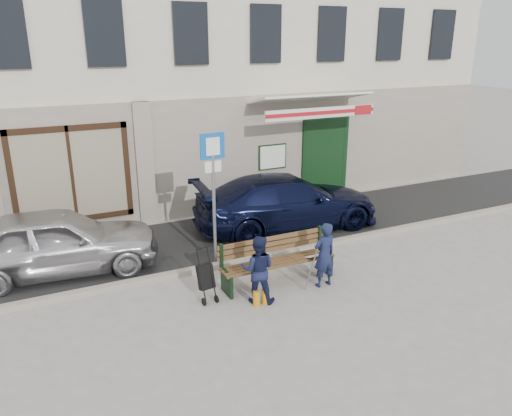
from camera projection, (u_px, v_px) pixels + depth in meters
ground at (282, 291)px, 9.77m from camera, size 80.00×80.00×0.00m
asphalt_lane at (223, 237)px, 12.41m from camera, size 60.00×3.20×0.01m
curb at (250, 259)px, 11.03m from camera, size 60.00×0.18×0.12m
building at (154, 29)px, 15.38m from camera, size 20.00×8.27×10.00m
car_silver at (56, 242)px, 10.32m from camera, size 4.27×2.08×1.40m
car_navy at (287, 202)px, 12.85m from camera, size 4.98×2.39×1.40m
parking_sign at (213, 178)px, 10.32m from camera, size 0.54×0.08×2.89m
bench at (276, 262)px, 9.97m from camera, size 2.40×1.17×0.98m
man at (324, 255)px, 9.78m from camera, size 0.51×0.35×1.33m
woman at (258, 269)px, 9.19m from camera, size 0.80×0.75×1.31m
stroller at (206, 278)px, 9.32m from camera, size 0.32×0.44×1.01m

